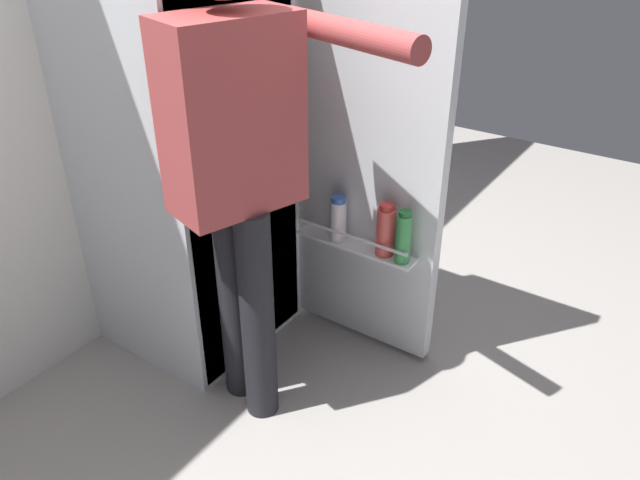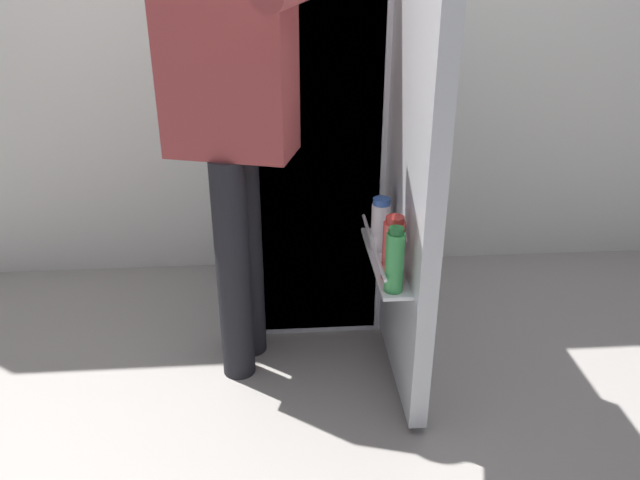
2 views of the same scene
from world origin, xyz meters
The scene contains 4 objects.
ground_plane centered at (0.00, 0.00, 0.00)m, with size 6.27×6.27×0.00m, color gray.
kitchen_wall centered at (0.00, 0.93, 1.33)m, with size 4.40×0.10×2.67m, color silver.
refrigerator centered at (0.03, 0.51, 0.88)m, with size 0.70×1.26×1.76m.
person centered at (-0.22, 0.08, 1.01)m, with size 0.55×0.79×1.68m.
Camera 1 is at (-1.56, -1.16, 1.74)m, focal length 34.91 mm.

